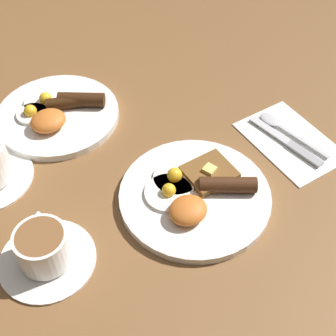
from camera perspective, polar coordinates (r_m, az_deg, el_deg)
name	(u,v)px	position (r m, az deg, el deg)	size (l,w,h in m)	color
ground_plane	(195,199)	(0.81, 3.27, -3.78)	(3.00, 3.00, 0.00)	brown
breakfast_plate_near	(195,194)	(0.80, 3.32, -3.20)	(0.26, 0.26, 0.04)	white
breakfast_plate_far	(58,113)	(0.97, -13.31, 6.50)	(0.25, 0.25, 0.05)	white
teacup_near	(44,250)	(0.74, -14.85, -9.67)	(0.15, 0.15, 0.07)	white
napkin	(289,139)	(0.94, 14.51, 3.39)	(0.13, 0.20, 0.01)	white
knife	(289,143)	(0.92, 14.53, 2.95)	(0.03, 0.17, 0.01)	silver
spoon	(277,124)	(0.95, 13.19, 5.23)	(0.04, 0.16, 0.01)	silver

